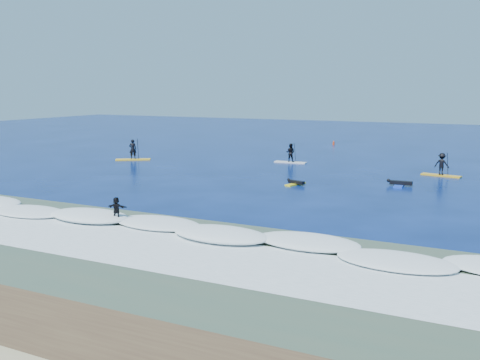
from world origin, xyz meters
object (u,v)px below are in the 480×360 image
at_px(prone_paddler_near, 295,183).
at_px(sup_paddler_center, 290,154).
at_px(prone_paddler_far, 400,184).
at_px(wave_surfer, 117,210).
at_px(marker_buoy, 334,143).
at_px(sup_paddler_left, 133,153).
at_px(sup_paddler_right, 442,166).

bearing_deg(prone_paddler_near, sup_paddler_center, 40.19).
height_order(prone_paddler_far, wave_surfer, wave_surfer).
relative_size(sup_paddler_center, marker_buoy, 5.19).
relative_size(sup_paddler_left, sup_paddler_center, 1.08).
height_order(wave_surfer, marker_buoy, wave_surfer).
relative_size(sup_paddler_left, prone_paddler_far, 1.42).
height_order(sup_paddler_left, sup_paddler_right, sup_paddler_left).
bearing_deg(prone_paddler_near, sup_paddler_right, -28.40).
xyz_separation_m(sup_paddler_right, prone_paddler_far, (-2.21, -5.90, -0.67)).
xyz_separation_m(prone_paddler_near, marker_buoy, (-5.30, 27.84, 0.12)).
relative_size(sup_paddler_center, prone_paddler_far, 1.32).
xyz_separation_m(sup_paddler_center, prone_paddler_far, (11.31, -7.79, -0.62)).
bearing_deg(sup_paddler_center, prone_paddler_far, -37.83).
xyz_separation_m(sup_paddler_right, wave_surfer, (-13.46, -23.44, -0.11)).
xyz_separation_m(sup_paddler_center, sup_paddler_right, (13.52, -1.90, 0.05)).
height_order(sup_paddler_right, marker_buoy, sup_paddler_right).
relative_size(sup_paddler_center, wave_surfer, 1.72).
bearing_deg(prone_paddler_near, prone_paddler_far, -49.69).
relative_size(sup_paddler_center, sup_paddler_right, 0.97).
bearing_deg(marker_buoy, wave_surfer, -88.77).
bearing_deg(sup_paddler_center, marker_buoy, 89.58).
distance_m(sup_paddler_right, prone_paddler_far, 6.33).
height_order(sup_paddler_right, prone_paddler_near, sup_paddler_right).
bearing_deg(marker_buoy, sup_paddler_left, -121.74).
distance_m(sup_paddler_center, marker_buoy, 17.19).
distance_m(prone_paddler_far, wave_surfer, 20.84).
bearing_deg(prone_paddler_near, marker_buoy, 28.33).
height_order(sup_paddler_left, sup_paddler_center, sup_paddler_left).
height_order(prone_paddler_far, marker_buoy, marker_buoy).
xyz_separation_m(sup_paddler_center, marker_buoy, (-0.85, 17.16, -0.53)).
height_order(sup_paddler_right, wave_surfer, sup_paddler_right).
distance_m(sup_paddler_left, prone_paddler_far, 25.96).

